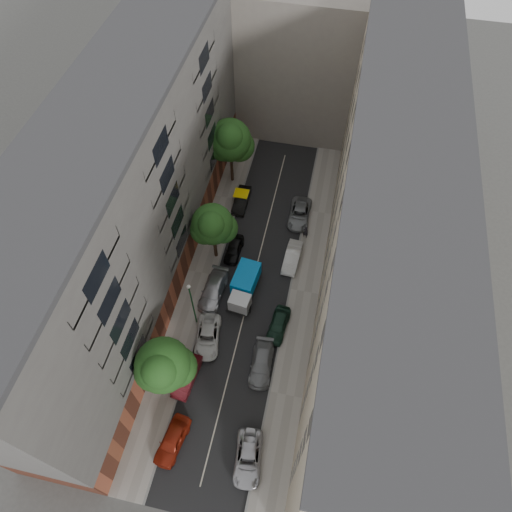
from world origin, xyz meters
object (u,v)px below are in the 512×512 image
(car_right_1, at_px, (262,363))
(car_right_4, at_px, (300,214))
(car_left_2, at_px, (208,337))
(car_left_5, at_px, (242,200))
(tree_far, at_px, (231,142))
(car_right_0, at_px, (248,458))
(car_right_3, at_px, (292,257))
(lamp_post, at_px, (192,301))
(pedestrian, at_px, (306,232))
(tree_near, at_px, (164,367))
(car_left_1, at_px, (187,376))
(tree_mid, at_px, (213,226))
(car_left_4, at_px, (234,249))
(tarp_truck, at_px, (244,286))
(car_left_3, at_px, (213,290))
(car_right_2, at_px, (278,325))
(car_left_0, at_px, (172,440))

(car_right_1, relative_size, car_right_4, 0.96)
(car_left_2, relative_size, car_left_5, 1.12)
(tree_far, bearing_deg, car_right_0, -73.98)
(car_left_2, relative_size, tree_far, 0.54)
(car_left_2, relative_size, car_right_3, 1.10)
(car_right_3, distance_m, lamp_post, 12.78)
(pedestrian, bearing_deg, car_left_5, -10.12)
(car_right_4, relative_size, tree_near, 0.62)
(car_right_0, relative_size, pedestrian, 2.79)
(car_left_1, height_order, tree_mid, tree_mid)
(car_left_2, height_order, car_left_4, car_left_2)
(tree_near, xyz_separation_m, tree_far, (-1.00, 26.56, 0.65))
(tarp_truck, bearing_deg, car_right_4, 77.01)
(car_left_3, distance_m, car_right_4, 13.90)
(tree_near, bearing_deg, car_right_1, 27.90)
(car_right_1, distance_m, car_right_4, 18.61)
(tarp_truck, height_order, lamp_post, lamp_post)
(car_left_3, bearing_deg, car_right_2, -15.17)
(tarp_truck, xyz_separation_m, car_right_2, (4.12, -3.22, -0.65))
(car_left_1, xyz_separation_m, car_right_4, (7.01, 21.20, -0.01))
(tarp_truck, distance_m, car_right_0, 16.11)
(car_left_4, height_order, car_right_2, car_right_2)
(car_left_2, bearing_deg, lamp_post, 126.61)
(car_right_4, xyz_separation_m, lamp_post, (-7.81, -15.48, 3.64))
(tree_far, bearing_deg, pedestrian, -34.38)
(car_right_3, xyz_separation_m, lamp_post, (-8.01, -9.28, 3.61))
(car_left_1, distance_m, car_left_2, 4.23)
(car_left_4, relative_size, tree_far, 0.43)
(car_left_0, xyz_separation_m, car_right_0, (6.51, 0.00, -0.09))
(car_left_5, bearing_deg, car_left_0, -89.01)
(car_right_1, bearing_deg, car_left_2, 161.36)
(car_left_2, height_order, car_left_5, car_left_5)
(car_left_3, bearing_deg, car_right_3, 42.11)
(car_left_3, distance_m, pedestrian, 12.30)
(car_left_1, bearing_deg, car_right_0, -33.23)
(car_left_5, height_order, car_right_3, car_right_3)
(car_left_3, xyz_separation_m, car_right_3, (7.20, 5.80, -0.03))
(car_left_0, distance_m, car_left_3, 14.81)
(car_left_1, xyz_separation_m, lamp_post, (-0.81, 5.72, 3.63))
(car_right_1, bearing_deg, tree_far, 106.92)
(tree_mid, distance_m, pedestrian, 11.04)
(car_left_2, relative_size, car_right_1, 1.01)
(tree_mid, bearing_deg, tarp_truck, -43.56)
(tarp_truck, bearing_deg, car_left_2, -104.81)
(car_left_1, height_order, car_left_3, car_left_3)
(car_right_2, xyz_separation_m, car_right_4, (-0.19, 14.40, -0.01))
(car_left_5, xyz_separation_m, pedestrian, (8.10, -3.41, 0.29))
(car_right_0, relative_size, lamp_post, 0.69)
(tarp_truck, xyz_separation_m, tree_far, (-4.98, 15.27, 4.86))
(pedestrian, bearing_deg, car_right_4, -55.66)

